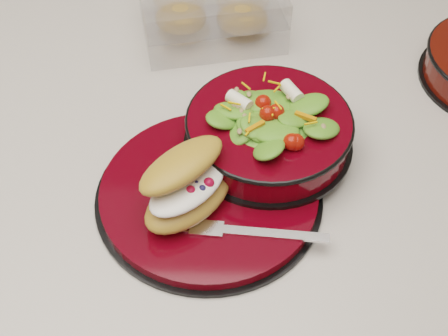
{
  "coord_description": "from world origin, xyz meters",
  "views": [
    {
      "loc": [
        -0.06,
        -0.66,
        1.57
      ],
      "look_at": [
        -0.07,
        -0.11,
        0.94
      ],
      "focal_mm": 50.0,
      "sensor_mm": 36.0,
      "label": 1
    }
  ],
  "objects_px": {
    "croissant": "(188,185)",
    "fork": "(254,232)",
    "dinner_plate": "(210,194)",
    "salad_bowl": "(269,125)",
    "island_counter": "(258,284)",
    "pastry_box": "(211,11)"
  },
  "relations": [
    {
      "from": "island_counter",
      "to": "dinner_plate",
      "type": "bearing_deg",
      "value": -123.4
    },
    {
      "from": "dinner_plate",
      "to": "pastry_box",
      "type": "distance_m",
      "value": 0.37
    },
    {
      "from": "dinner_plate",
      "to": "pastry_box",
      "type": "bearing_deg",
      "value": 91.48
    },
    {
      "from": "island_counter",
      "to": "pastry_box",
      "type": "bearing_deg",
      "value": 111.87
    },
    {
      "from": "dinner_plate",
      "to": "salad_bowl",
      "type": "relative_size",
      "value": 1.29
    },
    {
      "from": "fork",
      "to": "pastry_box",
      "type": "xyz_separation_m",
      "value": [
        -0.07,
        0.44,
        0.02
      ]
    },
    {
      "from": "salad_bowl",
      "to": "pastry_box",
      "type": "xyz_separation_m",
      "value": [
        -0.09,
        0.29,
        -0.01
      ]
    },
    {
      "from": "salad_bowl",
      "to": "croissant",
      "type": "height_order",
      "value": "salad_bowl"
    },
    {
      "from": "salad_bowl",
      "to": "pastry_box",
      "type": "bearing_deg",
      "value": 107.44
    },
    {
      "from": "dinner_plate",
      "to": "croissant",
      "type": "xyz_separation_m",
      "value": [
        -0.03,
        -0.03,
        0.05
      ]
    },
    {
      "from": "island_counter",
      "to": "croissant",
      "type": "height_order",
      "value": "croissant"
    },
    {
      "from": "island_counter",
      "to": "salad_bowl",
      "type": "height_order",
      "value": "salad_bowl"
    },
    {
      "from": "dinner_plate",
      "to": "fork",
      "type": "xyz_separation_m",
      "value": [
        0.06,
        -0.07,
        0.01
      ]
    },
    {
      "from": "salad_bowl",
      "to": "croissant",
      "type": "distance_m",
      "value": 0.15
    },
    {
      "from": "fork",
      "to": "croissant",
      "type": "bearing_deg",
      "value": 67.05
    },
    {
      "from": "croissant",
      "to": "pastry_box",
      "type": "xyz_separation_m",
      "value": [
        0.02,
        0.4,
        -0.01
      ]
    },
    {
      "from": "salad_bowl",
      "to": "island_counter",
      "type": "bearing_deg",
      "value": 81.85
    },
    {
      "from": "croissant",
      "to": "fork",
      "type": "bearing_deg",
      "value": -74.37
    },
    {
      "from": "croissant",
      "to": "fork",
      "type": "relative_size",
      "value": 0.91
    },
    {
      "from": "croissant",
      "to": "pastry_box",
      "type": "relative_size",
      "value": 0.61
    },
    {
      "from": "croissant",
      "to": "fork",
      "type": "distance_m",
      "value": 0.1
    },
    {
      "from": "croissant",
      "to": "fork",
      "type": "height_order",
      "value": "croissant"
    }
  ]
}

